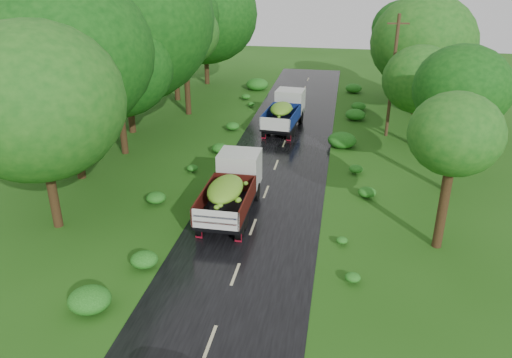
# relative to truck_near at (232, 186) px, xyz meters

# --- Properties ---
(ground) EXTENTS (120.00, 120.00, 0.00)m
(ground) POSITION_rel_truck_near_xyz_m (1.33, -9.33, -1.47)
(ground) COLOR #1C4A0F
(ground) RESTS_ON ground
(road) EXTENTS (6.50, 80.00, 0.02)m
(road) POSITION_rel_truck_near_xyz_m (1.33, -4.33, -1.46)
(road) COLOR black
(road) RESTS_ON ground
(road_lines) EXTENTS (0.12, 69.60, 0.00)m
(road_lines) POSITION_rel_truck_near_xyz_m (1.33, -3.33, -1.45)
(road_lines) COLOR #BFB78C
(road_lines) RESTS_ON road
(truck_near) EXTENTS (2.25, 6.21, 2.61)m
(truck_near) POSITION_rel_truck_near_xyz_m (0.00, 0.00, 0.00)
(truck_near) COLOR black
(truck_near) RESTS_ON ground
(truck_far) EXTENTS (2.69, 6.25, 2.56)m
(truck_far) POSITION_rel_truck_near_xyz_m (0.93, 13.99, -0.03)
(truck_far) COLOR black
(truck_far) RESTS_ON ground
(utility_pole) EXTENTS (1.50, 0.35, 8.57)m
(utility_pole) POSITION_rel_truck_near_xyz_m (8.47, 13.68, 2.94)
(utility_pole) COLOR #382616
(utility_pole) RESTS_ON ground
(trees_left) EXTENTS (6.93, 34.10, 10.37)m
(trees_left) POSITION_rel_truck_near_xyz_m (-9.23, 12.01, 5.54)
(trees_left) COLOR black
(trees_left) RESTS_ON ground
(trees_right) EXTENTS (4.83, 30.37, 7.65)m
(trees_right) POSITION_rel_truck_near_xyz_m (10.58, 14.50, 4.05)
(trees_right) COLOR black
(trees_right) RESTS_ON ground
(shrubs) EXTENTS (11.90, 44.00, 0.70)m
(shrubs) POSITION_rel_truck_near_xyz_m (1.33, 4.67, -1.12)
(shrubs) COLOR #195714
(shrubs) RESTS_ON ground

